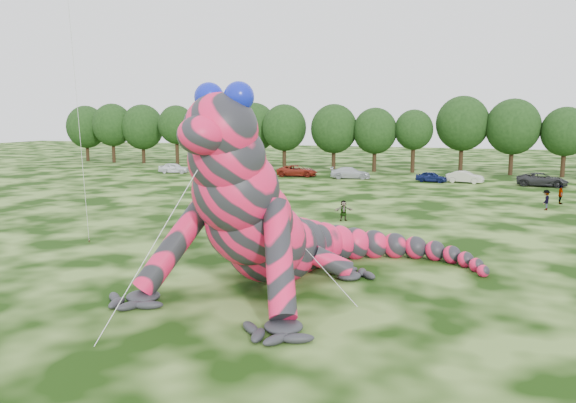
% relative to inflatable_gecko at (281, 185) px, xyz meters
% --- Properties ---
extents(ground, '(240.00, 240.00, 0.00)m').
position_rel_inflatable_gecko_xyz_m(ground, '(-0.77, -3.31, -4.63)').
color(ground, '#16330A').
rests_on(ground, ground).
extents(inflatable_gecko, '(18.86, 21.18, 9.27)m').
position_rel_inflatable_gecko_xyz_m(inflatable_gecko, '(0.00, 0.00, 0.00)').
color(inflatable_gecko, '#F51A4E').
rests_on(inflatable_gecko, ground).
extents(tree_0, '(6.91, 6.22, 9.51)m').
position_rel_inflatable_gecko_xyz_m(tree_0, '(-55.33, 55.92, 0.12)').
color(tree_0, black).
rests_on(tree_0, ground).
extents(tree_1, '(6.74, 6.07, 9.81)m').
position_rel_inflatable_gecko_xyz_m(tree_1, '(-49.12, 54.74, 0.27)').
color(tree_1, black).
rests_on(tree_1, ground).
extents(tree_2, '(7.04, 6.34, 9.64)m').
position_rel_inflatable_gecko_xyz_m(tree_2, '(-43.78, 55.45, 0.19)').
color(tree_2, black).
rests_on(tree_2, ground).
extents(tree_3, '(5.81, 5.23, 9.44)m').
position_rel_inflatable_gecko_xyz_m(tree_3, '(-36.48, 53.76, 0.09)').
color(tree_3, black).
rests_on(tree_3, ground).
extents(tree_4, '(6.22, 5.60, 9.06)m').
position_rel_inflatable_gecko_xyz_m(tree_4, '(-30.41, 55.40, -0.10)').
color(tree_4, black).
rests_on(tree_4, ground).
extents(tree_5, '(7.16, 6.44, 9.80)m').
position_rel_inflatable_gecko_xyz_m(tree_5, '(-23.89, 55.12, 0.27)').
color(tree_5, black).
rests_on(tree_5, ground).
extents(tree_6, '(6.52, 5.86, 9.49)m').
position_rel_inflatable_gecko_xyz_m(tree_6, '(-18.32, 53.37, 0.11)').
color(tree_6, black).
rests_on(tree_6, ground).
extents(tree_7, '(6.68, 6.01, 9.48)m').
position_rel_inflatable_gecko_xyz_m(tree_7, '(-10.85, 53.49, 0.11)').
color(tree_7, black).
rests_on(tree_7, ground).
extents(tree_8, '(6.14, 5.53, 8.94)m').
position_rel_inflatable_gecko_xyz_m(tree_8, '(-4.98, 53.67, -0.16)').
color(tree_8, black).
rests_on(tree_8, ground).
extents(tree_9, '(5.27, 4.74, 8.68)m').
position_rel_inflatable_gecko_xyz_m(tree_9, '(0.30, 54.03, -0.29)').
color(tree_9, black).
rests_on(tree_9, ground).
extents(tree_10, '(7.09, 6.38, 10.50)m').
position_rel_inflatable_gecko_xyz_m(tree_10, '(6.63, 55.27, 0.62)').
color(tree_10, black).
rests_on(tree_10, ground).
extents(tree_11, '(7.01, 6.31, 10.07)m').
position_rel_inflatable_gecko_xyz_m(tree_11, '(13.02, 54.88, 0.40)').
color(tree_11, black).
rests_on(tree_11, ground).
extents(tree_12, '(5.99, 5.39, 8.97)m').
position_rel_inflatable_gecko_xyz_m(tree_12, '(19.25, 54.43, -0.15)').
color(tree_12, black).
rests_on(tree_12, ground).
extents(car_0, '(4.39, 2.37, 1.42)m').
position_rel_inflatable_gecko_xyz_m(car_0, '(-30.69, 42.71, -3.92)').
color(car_0, white).
rests_on(car_0, ground).
extents(car_1, '(4.65, 1.74, 1.52)m').
position_rel_inflatable_gecko_xyz_m(car_1, '(-22.33, 44.22, -3.87)').
color(car_1, black).
rests_on(car_1, ground).
extents(car_2, '(5.55, 3.11, 1.47)m').
position_rel_inflatable_gecko_xyz_m(car_2, '(-13.36, 44.17, -3.90)').
color(car_2, maroon).
rests_on(car_2, ground).
extents(car_3, '(5.28, 2.93, 1.45)m').
position_rel_inflatable_gecko_xyz_m(car_3, '(-6.24, 43.81, -3.91)').
color(car_3, silver).
rests_on(car_3, ground).
extents(car_4, '(3.89, 2.20, 1.25)m').
position_rel_inflatable_gecko_xyz_m(car_4, '(3.72, 43.36, -4.01)').
color(car_4, '#101A4D').
rests_on(car_4, ground).
extents(car_5, '(4.42, 2.20, 1.39)m').
position_rel_inflatable_gecko_xyz_m(car_5, '(7.50, 43.74, -3.94)').
color(car_5, beige).
rests_on(car_5, ground).
extents(car_6, '(5.56, 2.83, 1.51)m').
position_rel_inflatable_gecko_xyz_m(car_6, '(15.79, 43.21, -3.88)').
color(car_6, '#28282B').
rests_on(car_6, ground).
extents(spectator_5, '(1.50, 1.08, 1.56)m').
position_rel_inflatable_gecko_xyz_m(spectator_5, '(-0.56, 15.80, -3.85)').
color(spectator_5, gray).
rests_on(spectator_5, ground).
extents(spectator_3, '(0.47, 1.02, 1.70)m').
position_rel_inflatable_gecko_xyz_m(spectator_3, '(16.05, 29.91, -3.78)').
color(spectator_3, gray).
rests_on(spectator_3, ground).
extents(spectator_4, '(0.81, 0.53, 1.63)m').
position_rel_inflatable_gecko_xyz_m(spectator_4, '(-18.83, 29.51, -3.82)').
color(spectator_4, gray).
rests_on(spectator_4, ground).
extents(spectator_2, '(0.96, 1.26, 1.72)m').
position_rel_inflatable_gecko_xyz_m(spectator_2, '(14.45, 25.96, -3.77)').
color(spectator_2, gray).
rests_on(spectator_2, ground).
extents(spectator_0, '(0.71, 0.56, 1.70)m').
position_rel_inflatable_gecko_xyz_m(spectator_0, '(-12.24, 21.33, -3.78)').
color(spectator_0, gray).
rests_on(spectator_0, ground).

